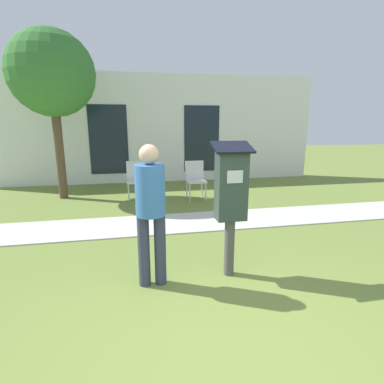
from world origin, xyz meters
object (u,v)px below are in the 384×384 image
(person_standing, at_px, (151,205))
(outdoor_chair_middle, at_px, (195,177))
(outdoor_chair_left, at_px, (136,177))
(parking_meter, at_px, (231,193))

(person_standing, bearing_deg, outdoor_chair_middle, 110.22)
(person_standing, relative_size, outdoor_chair_left, 1.76)
(person_standing, height_order, outdoor_chair_left, person_standing)
(parking_meter, distance_m, outdoor_chair_left, 4.13)
(outdoor_chair_left, bearing_deg, parking_meter, -76.21)
(outdoor_chair_middle, bearing_deg, outdoor_chair_left, 163.75)
(parking_meter, distance_m, outdoor_chair_middle, 3.77)
(outdoor_chair_left, relative_size, outdoor_chair_middle, 1.00)
(person_standing, bearing_deg, outdoor_chair_left, 130.53)
(parking_meter, distance_m, person_standing, 0.92)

